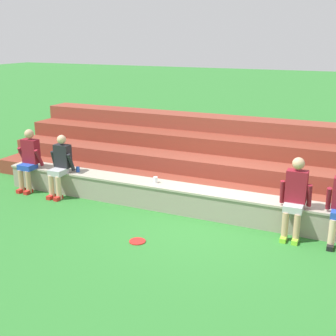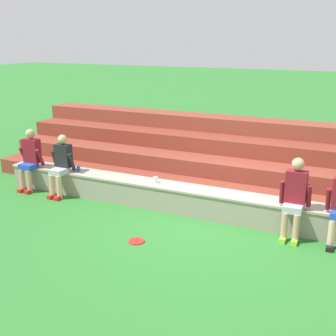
{
  "view_description": "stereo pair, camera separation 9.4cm",
  "coord_description": "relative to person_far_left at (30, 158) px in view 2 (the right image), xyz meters",
  "views": [
    {
      "loc": [
        2.37,
        -7.25,
        3.36
      ],
      "look_at": [
        -1.02,
        0.25,
        0.86
      ],
      "focal_mm": 46.4,
      "sensor_mm": 36.0,
      "label": 1
    },
    {
      "loc": [
        2.46,
        -7.21,
        3.36
      ],
      "look_at": [
        -1.02,
        0.25,
        0.86
      ],
      "focal_mm": 46.4,
      "sensor_mm": 36.0,
      "label": 2
    }
  ],
  "objects": [
    {
      "name": "ground_plane",
      "position": [
        4.33,
        0.0,
        -0.75
      ],
      "size": [
        80.0,
        80.0,
        0.0
      ],
      "primitive_type": "plane",
      "color": "#2D752D"
    },
    {
      "name": "stone_seating_wall",
      "position": [
        4.33,
        0.25,
        -0.47
      ],
      "size": [
        9.74,
        0.53,
        0.52
      ],
      "color": "gray",
      "rests_on": "ground"
    },
    {
      "name": "brick_bleachers",
      "position": [
        4.33,
        2.44,
        -0.21
      ],
      "size": [
        11.89,
        2.86,
        1.43
      ],
      "color": "brown",
      "rests_on": "ground"
    },
    {
      "name": "person_far_left",
      "position": [
        0.0,
        0.0,
        0.0
      ],
      "size": [
        0.56,
        0.53,
        1.39
      ],
      "color": "tan",
      "rests_on": "ground"
    },
    {
      "name": "person_left_of_center",
      "position": [
        0.87,
        -0.01,
        -0.04
      ],
      "size": [
        0.53,
        0.58,
        1.34
      ],
      "color": "#DBAD89",
      "rests_on": "ground"
    },
    {
      "name": "person_center",
      "position": [
        5.82,
        -0.03,
        0.01
      ],
      "size": [
        0.53,
        0.53,
        1.42
      ],
      "color": "tan",
      "rests_on": "ground"
    },
    {
      "name": "plastic_cup_right_end",
      "position": [
        1.16,
        0.21,
        -0.17
      ],
      "size": [
        0.08,
        0.08,
        0.11
      ],
      "primitive_type": "cylinder",
      "color": "blue",
      "rests_on": "stone_seating_wall"
    },
    {
      "name": "plastic_cup_left_end",
      "position": [
        3.03,
        0.25,
        -0.17
      ],
      "size": [
        0.09,
        0.09,
        0.12
      ],
      "primitive_type": "cylinder",
      "color": "white",
      "rests_on": "stone_seating_wall"
    },
    {
      "name": "frisbee",
      "position": [
        3.45,
        -1.33,
        -0.74
      ],
      "size": [
        0.28,
        0.28,
        0.02
      ],
      "primitive_type": "cylinder",
      "color": "red",
      "rests_on": "ground"
    }
  ]
}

